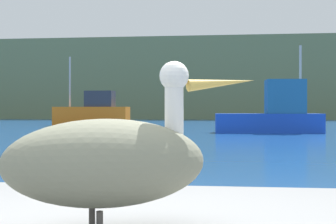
{
  "coord_description": "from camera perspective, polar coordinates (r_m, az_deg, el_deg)",
  "views": [
    {
      "loc": [
        0.77,
        -2.54,
        1.14
      ],
      "look_at": [
        -1.32,
        12.94,
        1.07
      ],
      "focal_mm": 59.73,
      "sensor_mm": 36.0,
      "label": 1
    }
  ],
  "objects": [
    {
      "name": "fishing_boat_orange",
      "position": [
        39.51,
        -7.65,
        -0.06
      ],
      "size": [
        5.24,
        1.61,
        4.88
      ],
      "rotation": [
        0.0,
        0.0,
        3.13
      ],
      "color": "orange",
      "rests_on": "ground"
    },
    {
      "name": "fishing_boat_blue",
      "position": [
        27.82,
        10.8,
        -0.17
      ],
      "size": [
        5.27,
        2.13,
        4.28
      ],
      "rotation": [
        0.0,
        0.0,
        0.08
      ],
      "color": "blue",
      "rests_on": "ground"
    },
    {
      "name": "hillside_backdrop",
      "position": [
        69.26,
        7.07,
        3.27
      ],
      "size": [
        140.0,
        11.52,
        9.6
      ],
      "primitive_type": "cube",
      "color": "#6B7A51",
      "rests_on": "ground"
    },
    {
      "name": "mooring_buoy",
      "position": [
        12.92,
        -7.82,
        -3.16
      ],
      "size": [
        0.74,
        0.74,
        0.74
      ],
      "primitive_type": "sphere",
      "color": "yellow",
      "rests_on": "ground"
    },
    {
      "name": "pelican",
      "position": [
        2.58,
        -6.07,
        -4.95
      ],
      "size": [
        1.22,
        0.85,
        0.79
      ],
      "rotation": [
        0.0,
        0.0,
        0.47
      ],
      "color": "gray",
      "rests_on": "pier_dock"
    }
  ]
}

